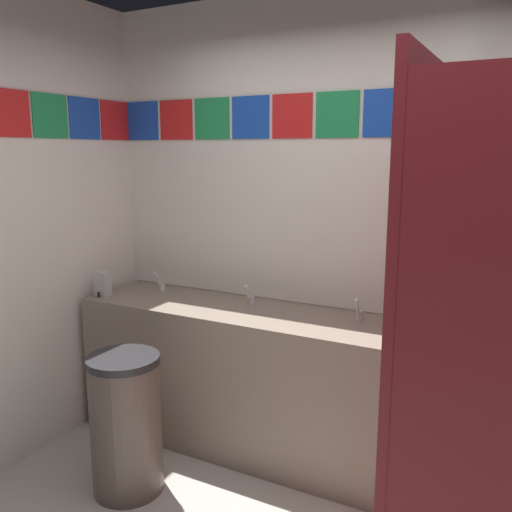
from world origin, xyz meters
TOP-DOWN VIEW (x-y plane):
  - wall_back at (-0.00, 1.54)m, footprint 3.64×0.09m
  - vanity_counter at (-0.74, 1.21)m, footprint 2.06×0.58m
  - faucet_left at (-1.43, 1.30)m, footprint 0.04×0.10m
  - faucet_center at (-0.74, 1.30)m, footprint 0.04×0.10m
  - faucet_right at (-0.06, 1.30)m, footprint 0.04×0.10m
  - soap_dispenser at (-1.69, 1.04)m, footprint 0.09×0.09m
  - stall_divider at (0.57, 0.54)m, footprint 0.92×1.42m
  - trash_bin at (-1.06, 0.51)m, footprint 0.38×0.38m

SIDE VIEW (x-z plane):
  - trash_bin at x=-1.06m, z-range 0.00..0.76m
  - vanity_counter at x=-0.74m, z-range 0.01..0.89m
  - faucet_left at x=-1.43m, z-range 0.86..1.00m
  - faucet_center at x=-0.74m, z-range 0.86..1.00m
  - faucet_right at x=-0.06m, z-range 0.86..1.00m
  - soap_dispenser at x=-1.69m, z-range 0.88..1.04m
  - stall_divider at x=0.57m, z-range 0.00..2.13m
  - wall_back at x=0.00m, z-range 0.01..2.73m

